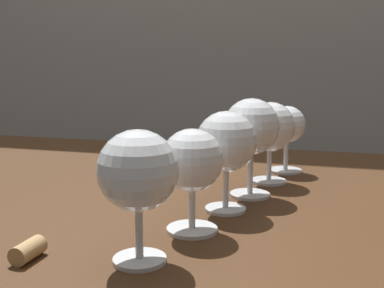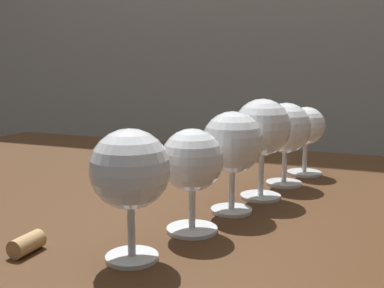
% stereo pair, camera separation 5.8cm
% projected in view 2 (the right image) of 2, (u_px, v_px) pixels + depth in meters
% --- Properties ---
extents(dining_table, '(1.48, 0.86, 0.72)m').
position_uv_depth(dining_table, '(182.00, 229.00, 0.84)').
color(dining_table, '#472B16').
rests_on(dining_table, ground_plane).
extents(wine_glass_pinot, '(0.09, 0.09, 0.15)m').
position_uv_depth(wine_glass_pinot, '(130.00, 171.00, 0.49)').
color(wine_glass_pinot, white).
rests_on(wine_glass_pinot, dining_table).
extents(wine_glass_merlot, '(0.08, 0.08, 0.14)m').
position_uv_depth(wine_glass_merlot, '(192.00, 162.00, 0.58)').
color(wine_glass_merlot, white).
rests_on(wine_glass_merlot, dining_table).
extents(wine_glass_chardonnay, '(0.09, 0.09, 0.15)m').
position_uv_depth(wine_glass_chardonnay, '(232.00, 143.00, 0.66)').
color(wine_glass_chardonnay, white).
rests_on(wine_glass_chardonnay, dining_table).
extents(wine_glass_amber, '(0.09, 0.09, 0.16)m').
position_uv_depth(wine_glass_amber, '(262.00, 130.00, 0.73)').
color(wine_glass_amber, white).
rests_on(wine_glass_amber, dining_table).
extents(wine_glass_rose, '(0.09, 0.09, 0.15)m').
position_uv_depth(wine_glass_rose, '(286.00, 130.00, 0.81)').
color(wine_glass_rose, white).
rests_on(wine_glass_rose, dining_table).
extents(wine_glass_empty, '(0.07, 0.07, 0.13)m').
position_uv_depth(wine_glass_empty, '(306.00, 129.00, 0.89)').
color(wine_glass_empty, white).
rests_on(wine_glass_empty, dining_table).
extents(cork, '(0.02, 0.04, 0.02)m').
position_uv_depth(cork, '(27.00, 244.00, 0.52)').
color(cork, tan).
rests_on(cork, dining_table).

